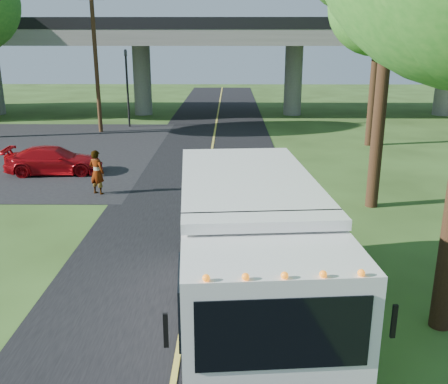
{
  "coord_description": "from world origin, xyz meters",
  "views": [
    {
      "loc": [
        1.0,
        -8.43,
        5.9
      ],
      "look_at": [
        0.83,
        5.5,
        1.6
      ],
      "focal_mm": 40.0,
      "sensor_mm": 36.0,
      "label": 1
    }
  ],
  "objects_px": {
    "traffic_signal": "(127,80)",
    "utility_pole": "(96,60)",
    "step_van": "(250,253)",
    "red_sedan": "(54,160)",
    "pedestrian": "(97,172)"
  },
  "relations": [
    {
      "from": "traffic_signal",
      "to": "utility_pole",
      "type": "xyz_separation_m",
      "value": [
        -1.5,
        -2.0,
        1.4
      ]
    },
    {
      "from": "step_van",
      "to": "red_sedan",
      "type": "height_order",
      "value": "step_van"
    },
    {
      "from": "red_sedan",
      "to": "pedestrian",
      "type": "xyz_separation_m",
      "value": [
        2.76,
        -3.11,
        0.27
      ]
    },
    {
      "from": "red_sedan",
      "to": "pedestrian",
      "type": "bearing_deg",
      "value": -143.33
    },
    {
      "from": "traffic_signal",
      "to": "utility_pole",
      "type": "relative_size",
      "value": 0.58
    },
    {
      "from": "utility_pole",
      "to": "step_van",
      "type": "bearing_deg",
      "value": -68.89
    },
    {
      "from": "utility_pole",
      "to": "step_van",
      "type": "distance_m",
      "value": 24.93
    },
    {
      "from": "traffic_signal",
      "to": "red_sedan",
      "type": "bearing_deg",
      "value": -94.44
    },
    {
      "from": "traffic_signal",
      "to": "red_sedan",
      "type": "height_order",
      "value": "traffic_signal"
    },
    {
      "from": "traffic_signal",
      "to": "pedestrian",
      "type": "height_order",
      "value": "traffic_signal"
    },
    {
      "from": "utility_pole",
      "to": "step_van",
      "type": "relative_size",
      "value": 1.17
    },
    {
      "from": "red_sedan",
      "to": "utility_pole",
      "type": "bearing_deg",
      "value": -2.11
    },
    {
      "from": "traffic_signal",
      "to": "red_sedan",
      "type": "relative_size",
      "value": 1.22
    },
    {
      "from": "utility_pole",
      "to": "pedestrian",
      "type": "relative_size",
      "value": 5.07
    },
    {
      "from": "utility_pole",
      "to": "step_van",
      "type": "height_order",
      "value": "utility_pole"
    }
  ]
}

